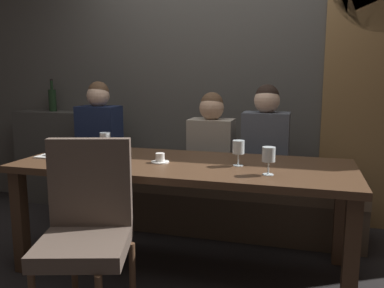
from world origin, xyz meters
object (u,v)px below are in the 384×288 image
object	(u,v)px
banquette_bench	(208,204)
wine_glass_center_front	(238,148)
wine_bottle_dark_red	(52,99)
diner_redhead	(99,129)
diner_far_end	(266,138)
wine_glass_far_right	(269,156)
fork_on_table	(73,156)
diner_bearded	(211,139)
dessert_plate	(54,155)
dining_table	(183,175)
wine_glass_center_back	(105,139)
espresso_cup	(160,159)
chair_near_side	(87,222)

from	to	relation	value
banquette_bench	wine_glass_center_front	size ratio (longest dim) A/B	15.24
wine_bottle_dark_red	wine_glass_center_front	world-z (taller)	wine_bottle_dark_red
diner_redhead	diner_far_end	distance (m)	1.49
wine_glass_far_right	fork_on_table	size ratio (longest dim) A/B	0.96
diner_bearded	dessert_plate	size ratio (longest dim) A/B	3.83
dining_table	wine_glass_far_right	bearing A→B (deg)	-18.11
dining_table	wine_glass_center_back	bearing A→B (deg)	171.75
diner_bearded	wine_bottle_dark_red	distance (m)	1.82
espresso_cup	dessert_plate	bearing A→B (deg)	-178.81
wine_bottle_dark_red	banquette_bench	bearing A→B (deg)	-11.78
diner_bearded	espresso_cup	xyz separation A→B (m)	(-0.18, -0.73, -0.03)
banquette_bench	wine_glass_far_right	size ratio (longest dim) A/B	15.24
chair_near_side	espresso_cup	size ratio (longest dim) A/B	8.17
banquette_bench	diner_redhead	bearing A→B (deg)	178.83
dining_table	banquette_bench	xyz separation A→B (m)	(0.00, 0.70, -0.42)
banquette_bench	wine_bottle_dark_red	xyz separation A→B (m)	(-1.72, 0.36, 0.84)
diner_far_end	wine_bottle_dark_red	xyz separation A→B (m)	(-2.20, 0.38, 0.24)
wine_glass_far_right	espresso_cup	world-z (taller)	wine_glass_far_right
diner_bearded	wine_bottle_dark_red	size ratio (longest dim) A/B	2.23
banquette_bench	fork_on_table	world-z (taller)	fork_on_table
diner_bearded	diner_far_end	xyz separation A→B (m)	(0.44, -0.00, 0.03)
espresso_cup	diner_bearded	bearing A→B (deg)	76.33
dining_table	dessert_plate	xyz separation A→B (m)	(-0.95, -0.07, 0.10)
chair_near_side	diner_far_end	distance (m)	1.62
banquette_bench	diner_far_end	size ratio (longest dim) A/B	3.15
dessert_plate	diner_far_end	bearing A→B (deg)	27.60
wine_glass_center_front	diner_far_end	bearing A→B (deg)	81.00
wine_glass_center_front	dessert_plate	size ratio (longest dim) A/B	0.86
espresso_cup	diner_redhead	bearing A→B (deg)	138.43
dining_table	wine_glass_center_back	size ratio (longest dim) A/B	13.41
diner_far_end	fork_on_table	bearing A→B (deg)	-150.98
diner_redhead	espresso_cup	world-z (taller)	diner_redhead
banquette_bench	chair_near_side	size ratio (longest dim) A/B	2.55
wine_bottle_dark_red	fork_on_table	xyz separation A→B (m)	(0.91, -1.09, -0.33)
wine_glass_center_front	banquette_bench	bearing A→B (deg)	117.73
diner_far_end	wine_glass_center_back	xyz separation A→B (m)	(-1.09, -0.59, 0.03)
dining_table	chair_near_side	bearing A→B (deg)	-112.67
wine_bottle_dark_red	wine_glass_center_back	size ratio (longest dim) A/B	1.99
chair_near_side	wine_glass_center_front	size ratio (longest dim) A/B	5.98
diner_redhead	wine_glass_center_back	distance (m)	0.75
wine_glass_center_back	wine_bottle_dark_red	bearing A→B (deg)	138.74
wine_bottle_dark_red	dining_table	bearing A→B (deg)	-31.60
chair_near_side	dessert_plate	distance (m)	0.94
fork_on_table	banquette_bench	bearing A→B (deg)	53.22
chair_near_side	espresso_cup	bearing A→B (deg)	76.88
diner_far_end	dessert_plate	xyz separation A→B (m)	(-1.42, -0.74, -0.07)
diner_far_end	wine_bottle_dark_red	distance (m)	2.24
diner_far_end	fork_on_table	size ratio (longest dim) A/B	4.67
diner_far_end	espresso_cup	xyz separation A→B (m)	(-0.62, -0.73, -0.06)
diner_redhead	wine_bottle_dark_red	world-z (taller)	wine_bottle_dark_red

